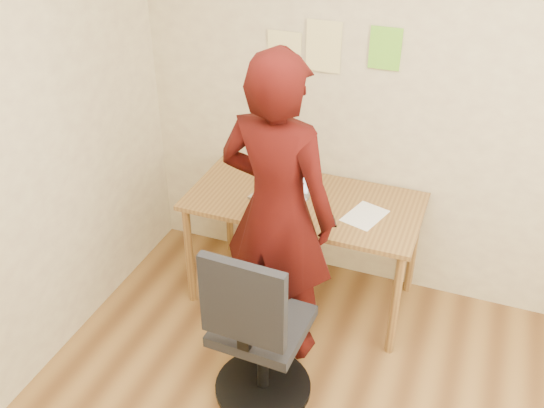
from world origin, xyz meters
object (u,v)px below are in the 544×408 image
at_px(laptop, 283,189).
at_px(person, 277,213).
at_px(desk, 304,212).
at_px(office_chair, 257,339).
at_px(phone, 330,221).

xyz_separation_m(laptop, person, (0.12, -0.44, 0.12)).
relative_size(desk, person, 0.77).
bearing_deg(person, office_chair, 105.45).
relative_size(desk, office_chair, 1.38).
bearing_deg(person, desk, -84.09).
bearing_deg(laptop, person, -58.27).
bearing_deg(desk, office_chair, -86.56).
height_order(desk, laptop, laptop).
relative_size(laptop, person, 0.20).
xyz_separation_m(laptop, phone, (0.35, -0.18, -0.04)).
bearing_deg(desk, person, -91.47).
bearing_deg(person, phone, -123.37).
bearing_deg(phone, desk, 114.23).
bearing_deg(office_chair, laptop, 104.22).
relative_size(desk, laptop, 3.79).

